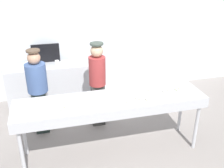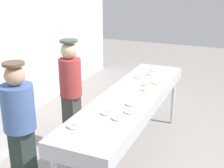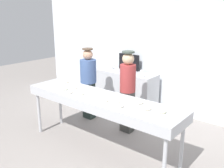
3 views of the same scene
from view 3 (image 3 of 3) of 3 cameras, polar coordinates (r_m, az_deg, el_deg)
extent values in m
plane|color=gray|center=(4.61, -2.64, -14.39)|extent=(16.00, 16.00, 0.00)
cube|color=silver|center=(5.98, 12.38, 7.74)|extent=(8.00, 0.12, 3.01)
cube|color=#B7BABF|center=(4.23, -2.80, -3.87)|extent=(2.94, 0.70, 0.17)
cube|color=slate|center=(4.21, -2.81, -3.33)|extent=(2.50, 0.49, 0.08)
cylinder|color=#B7BABF|center=(5.22, -16.13, -6.30)|extent=(0.06, 0.06, 0.81)
cylinder|color=#B7BABF|center=(3.55, 11.72, -17.30)|extent=(0.06, 0.06, 0.81)
cylinder|color=#B7BABF|center=(5.51, -11.57, -4.74)|extent=(0.06, 0.06, 0.81)
cylinder|color=#B7BABF|center=(3.97, 15.44, -13.67)|extent=(0.06, 0.06, 0.81)
torus|color=#ECF2CA|center=(4.62, -10.66, -1.07)|extent=(0.17, 0.17, 0.03)
torus|color=white|center=(4.67, -8.51, -0.77)|extent=(0.14, 0.14, 0.03)
torus|color=white|center=(3.96, -1.68, -3.74)|extent=(0.14, 0.14, 0.03)
torus|color=#F5F2CB|center=(4.33, -7.02, -2.10)|extent=(0.17, 0.17, 0.03)
torus|color=white|center=(4.43, -9.48, -1.76)|extent=(0.16, 0.16, 0.03)
torus|color=#FBEDC9|center=(3.69, 7.95, -5.43)|extent=(0.16, 0.16, 0.03)
torus|color=#F8EECE|center=(3.90, 6.23, -4.13)|extent=(0.17, 0.17, 0.03)
torus|color=#F4EFCA|center=(3.89, 0.93, -4.14)|extent=(0.17, 0.17, 0.03)
torus|color=#F8EBC7|center=(5.08, -10.36, 0.54)|extent=(0.14, 0.14, 0.03)
torus|color=white|center=(3.74, 1.70, -4.95)|extent=(0.15, 0.15, 0.03)
torus|color=#EFF4C4|center=(3.61, 11.22, -6.10)|extent=(0.15, 0.15, 0.03)
cube|color=#373834|center=(5.05, 3.45, -6.20)|extent=(0.24, 0.18, 0.84)
cylinder|color=#993333|center=(4.83, 3.59, 1.33)|extent=(0.30, 0.30, 0.53)
sphere|color=tan|center=(4.75, 3.67, 5.70)|extent=(0.22, 0.22, 0.22)
cylinder|color=#39433B|center=(4.73, 3.70, 7.22)|extent=(0.24, 0.24, 0.03)
cube|color=#212D29|center=(5.70, -5.21, -3.65)|extent=(0.24, 0.18, 0.83)
cylinder|color=#3F598C|center=(5.51, -5.39, 2.90)|extent=(0.35, 0.35, 0.50)
sphere|color=tan|center=(5.43, -5.49, 6.59)|extent=(0.22, 0.22, 0.22)
cylinder|color=brown|center=(5.42, -5.52, 7.88)|extent=(0.23, 0.23, 0.03)
cube|color=#B7BABF|center=(6.31, 2.54, -1.21)|extent=(1.71, 0.55, 0.92)
cylinder|color=white|center=(5.92, 6.77, 2.65)|extent=(0.09, 0.09, 0.10)
cylinder|color=white|center=(6.42, -0.08, 3.82)|extent=(0.09, 0.09, 0.10)
cylinder|color=white|center=(5.69, 6.90, 2.07)|extent=(0.09, 0.09, 0.10)
cylinder|color=white|center=(6.03, 4.04, 2.97)|extent=(0.09, 0.09, 0.10)
cube|color=black|center=(6.32, 3.83, 4.96)|extent=(0.58, 0.04, 0.40)
camera|label=1|loc=(3.59, -61.36, 16.25)|focal=41.79mm
camera|label=2|loc=(6.32, -36.43, 13.55)|focal=48.90mm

